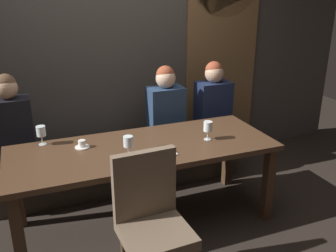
{
  "coord_description": "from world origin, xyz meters",
  "views": [
    {
      "loc": [
        -0.86,
        -2.74,
        1.99
      ],
      "look_at": [
        0.27,
        0.12,
        0.84
      ],
      "focal_mm": 40.15,
      "sensor_mm": 36.0,
      "label": 1
    }
  ],
  "objects_px": {
    "diner_far_end": "(213,100)",
    "wine_glass_end_right": "(208,127)",
    "diner_bearded": "(166,107)",
    "dessert_plate": "(163,151)",
    "fork_on_table": "(146,155)",
    "chair_near_side": "(151,216)",
    "dining_table": "(144,156)",
    "espresso_cup": "(82,145)",
    "banquette_bench": "(124,166)",
    "wine_glass_center_front": "(41,132)",
    "wine_glass_center_back": "(128,142)",
    "diner_redhead": "(11,122)"
  },
  "relations": [
    {
      "from": "wine_glass_center_front",
      "to": "diner_far_end",
      "type": "bearing_deg",
      "value": 11.61
    },
    {
      "from": "fork_on_table",
      "to": "espresso_cup",
      "type": "bearing_deg",
      "value": 124.04
    },
    {
      "from": "chair_near_side",
      "to": "wine_glass_center_back",
      "type": "xyz_separation_m",
      "value": [
        0.02,
        0.58,
        0.29
      ]
    },
    {
      "from": "banquette_bench",
      "to": "fork_on_table",
      "type": "distance_m",
      "value": 1.03
    },
    {
      "from": "wine_glass_center_front",
      "to": "espresso_cup",
      "type": "height_order",
      "value": "wine_glass_center_front"
    },
    {
      "from": "wine_glass_end_right",
      "to": "wine_glass_center_front",
      "type": "bearing_deg",
      "value": 163.06
    },
    {
      "from": "espresso_cup",
      "to": "diner_bearded",
      "type": "bearing_deg",
      "value": 29.26
    },
    {
      "from": "wine_glass_end_right",
      "to": "fork_on_table",
      "type": "height_order",
      "value": "wine_glass_end_right"
    },
    {
      "from": "wine_glass_center_back",
      "to": "wine_glass_center_front",
      "type": "height_order",
      "value": "same"
    },
    {
      "from": "dining_table",
      "to": "fork_on_table",
      "type": "xyz_separation_m",
      "value": [
        -0.04,
        -0.19,
        0.09
      ]
    },
    {
      "from": "diner_far_end",
      "to": "fork_on_table",
      "type": "xyz_separation_m",
      "value": [
        -1.06,
        -0.9,
        -0.08
      ]
    },
    {
      "from": "diner_far_end",
      "to": "wine_glass_center_back",
      "type": "xyz_separation_m",
      "value": [
        -1.19,
        -0.85,
        0.03
      ]
    },
    {
      "from": "chair_near_side",
      "to": "diner_bearded",
      "type": "xyz_separation_m",
      "value": [
        0.65,
        1.41,
        0.27
      ]
    },
    {
      "from": "banquette_bench",
      "to": "wine_glass_center_front",
      "type": "distance_m",
      "value": 1.06
    },
    {
      "from": "dessert_plate",
      "to": "chair_near_side",
      "type": "bearing_deg",
      "value": -118.43
    },
    {
      "from": "wine_glass_end_right",
      "to": "fork_on_table",
      "type": "xyz_separation_m",
      "value": [
        -0.6,
        -0.12,
        -0.11
      ]
    },
    {
      "from": "dining_table",
      "to": "dessert_plate",
      "type": "bearing_deg",
      "value": -59.51
    },
    {
      "from": "diner_bearded",
      "to": "espresso_cup",
      "type": "xyz_separation_m",
      "value": [
        -0.94,
        -0.53,
        -0.06
      ]
    },
    {
      "from": "wine_glass_center_back",
      "to": "espresso_cup",
      "type": "xyz_separation_m",
      "value": [
        -0.31,
        0.29,
        -0.09
      ]
    },
    {
      "from": "espresso_cup",
      "to": "wine_glass_end_right",
      "type": "bearing_deg",
      "value": -12.13
    },
    {
      "from": "banquette_bench",
      "to": "chair_near_side",
      "type": "bearing_deg",
      "value": -97.46
    },
    {
      "from": "diner_redhead",
      "to": "fork_on_table",
      "type": "distance_m",
      "value": 1.34
    },
    {
      "from": "dining_table",
      "to": "wine_glass_center_back",
      "type": "distance_m",
      "value": 0.29
    },
    {
      "from": "diner_bearded",
      "to": "dessert_plate",
      "type": "xyz_separation_m",
      "value": [
        -0.36,
        -0.87,
        -0.07
      ]
    },
    {
      "from": "chair_near_side",
      "to": "diner_far_end",
      "type": "distance_m",
      "value": 1.89
    },
    {
      "from": "banquette_bench",
      "to": "diner_far_end",
      "type": "relative_size",
      "value": 3.13
    },
    {
      "from": "diner_bearded",
      "to": "wine_glass_end_right",
      "type": "xyz_separation_m",
      "value": [
        0.1,
        -0.75,
        0.03
      ]
    },
    {
      "from": "diner_redhead",
      "to": "wine_glass_end_right",
      "type": "distance_m",
      "value": 1.76
    },
    {
      "from": "chair_near_side",
      "to": "espresso_cup",
      "type": "height_order",
      "value": "chair_near_side"
    },
    {
      "from": "diner_far_end",
      "to": "wine_glass_end_right",
      "type": "xyz_separation_m",
      "value": [
        -0.46,
        -0.78,
        0.03
      ]
    },
    {
      "from": "banquette_bench",
      "to": "chair_near_side",
      "type": "distance_m",
      "value": 1.47
    },
    {
      "from": "wine_glass_end_right",
      "to": "fork_on_table",
      "type": "relative_size",
      "value": 0.96
    },
    {
      "from": "wine_glass_end_right",
      "to": "espresso_cup",
      "type": "height_order",
      "value": "wine_glass_end_right"
    },
    {
      "from": "wine_glass_end_right",
      "to": "espresso_cup",
      "type": "distance_m",
      "value": 1.07
    },
    {
      "from": "dining_table",
      "to": "espresso_cup",
      "type": "height_order",
      "value": "espresso_cup"
    },
    {
      "from": "diner_far_end",
      "to": "espresso_cup",
      "type": "bearing_deg",
      "value": -159.75
    },
    {
      "from": "wine_glass_center_front",
      "to": "wine_glass_end_right",
      "type": "distance_m",
      "value": 1.4
    },
    {
      "from": "diner_bearded",
      "to": "wine_glass_center_back",
      "type": "distance_m",
      "value": 1.04
    },
    {
      "from": "banquette_bench",
      "to": "fork_on_table",
      "type": "relative_size",
      "value": 14.71
    },
    {
      "from": "diner_far_end",
      "to": "wine_glass_center_back",
      "type": "bearing_deg",
      "value": -144.52
    },
    {
      "from": "wine_glass_center_front",
      "to": "wine_glass_center_back",
      "type": "bearing_deg",
      "value": -38.1
    },
    {
      "from": "wine_glass_center_back",
      "to": "espresso_cup",
      "type": "relative_size",
      "value": 1.37
    },
    {
      "from": "diner_redhead",
      "to": "wine_glass_center_back",
      "type": "relative_size",
      "value": 5.06
    },
    {
      "from": "diner_redhead",
      "to": "wine_glass_center_back",
      "type": "distance_m",
      "value": 1.21
    },
    {
      "from": "diner_redhead",
      "to": "wine_glass_center_back",
      "type": "bearing_deg",
      "value": -45.73
    },
    {
      "from": "banquette_bench",
      "to": "wine_glass_center_back",
      "type": "xyz_separation_m",
      "value": [
        -0.17,
        -0.84,
        0.62
      ]
    },
    {
      "from": "dining_table",
      "to": "wine_glass_center_front",
      "type": "distance_m",
      "value": 0.87
    },
    {
      "from": "chair_near_side",
      "to": "diner_bearded",
      "type": "relative_size",
      "value": 1.23
    },
    {
      "from": "dining_table",
      "to": "fork_on_table",
      "type": "height_order",
      "value": "fork_on_table"
    },
    {
      "from": "dining_table",
      "to": "diner_far_end",
      "type": "bearing_deg",
      "value": 34.75
    }
  ]
}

